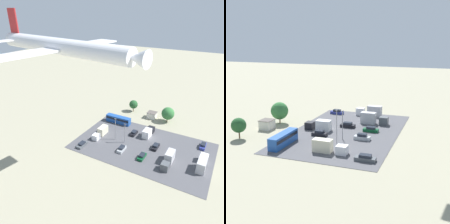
# 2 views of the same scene
# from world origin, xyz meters

# --- Properties ---
(ground_plane) EXTENTS (400.00, 400.00, 0.00)m
(ground_plane) POSITION_xyz_m (0.00, 0.00, 0.00)
(ground_plane) COLOR gray
(parking_lot_surface) EXTENTS (47.35, 29.08, 0.08)m
(parking_lot_surface) POSITION_xyz_m (0.00, 6.89, 0.04)
(parking_lot_surface) COLOR #4C4C51
(parking_lot_surface) RESTS_ON ground
(shed_building) EXTENTS (3.94, 3.70, 2.75)m
(shed_building) POSITION_xyz_m (5.07, -15.95, 1.38)
(shed_building) COLOR silver
(shed_building) RESTS_ON ground
(bus) EXTENTS (10.78, 2.49, 3.05)m
(bus) POSITION_xyz_m (15.84, -4.25, 1.72)
(bus) COLOR #1E4C9E
(bus) RESTS_ON ground
(parked_car_0) EXTENTS (1.78, 4.32, 1.48)m
(parked_car_0) POSITION_xyz_m (-2.47, 13.41, 0.70)
(parked_car_0) COLOR #0C4723
(parked_car_0) RESTS_ON ground
(parked_car_1) EXTENTS (1.90, 4.66, 1.44)m
(parked_car_1) POSITION_xyz_m (18.75, 17.61, 0.68)
(parked_car_1) COLOR #4C5156
(parked_car_1) RESTS_ON ground
(parked_car_2) EXTENTS (1.75, 4.24, 1.65)m
(parked_car_2) POSITION_xyz_m (5.19, 13.06, 0.77)
(parked_car_2) COLOR #ADB2B7
(parked_car_2) RESTS_ON ground
(parked_car_3) EXTENTS (1.85, 4.36, 1.55)m
(parked_car_3) POSITION_xyz_m (-4.45, 5.83, 0.73)
(parked_car_3) COLOR black
(parked_car_3) RESTS_ON ground
(parked_car_4) EXTENTS (1.86, 4.13, 1.53)m
(parked_car_4) POSITION_xyz_m (6.00, 1.23, 0.72)
(parked_car_4) COLOR black
(parked_car_4) RESTS_ON ground
(parked_car_5) EXTENTS (1.74, 4.54, 1.59)m
(parked_car_5) POSITION_xyz_m (-18.82, -2.91, 0.74)
(parked_car_5) COLOR navy
(parked_car_5) RESTS_ON ground
(parked_truck_0) EXTENTS (2.33, 8.38, 3.01)m
(parked_truck_0) POSITION_xyz_m (16.79, 8.08, 1.46)
(parked_truck_0) COLOR silver
(parked_truck_0) RESTS_ON ground
(parked_truck_1) EXTENTS (2.30, 8.44, 3.51)m
(parked_truck_1) POSITION_xyz_m (-10.76, 11.85, 1.69)
(parked_truck_1) COLOR #4C5156
(parked_truck_1) RESTS_ON ground
(parked_truck_2) EXTENTS (2.46, 8.63, 3.53)m
(parked_truck_2) POSITION_xyz_m (-20.29, 8.72, 1.70)
(parked_truck_2) COLOR silver
(parked_truck_2) RESTS_ON ground
(parked_truck_3) EXTENTS (2.56, 7.58, 3.00)m
(parked_truck_3) POSITION_xyz_m (0.98, -0.89, 1.45)
(parked_truck_3) COLOR black
(parked_truck_3) RESTS_ON ground
(tree_near_shed) EXTENTS (3.99, 3.99, 5.60)m
(tree_near_shed) POSITION_xyz_m (15.16, -18.04, 3.59)
(tree_near_shed) COLOR brown
(tree_near_shed) RESTS_ON ground
(tree_apron_mid) EXTENTS (5.42, 5.42, 6.60)m
(tree_apron_mid) POSITION_xyz_m (-1.99, -15.79, 3.89)
(tree_apron_mid) COLOR brown
(tree_apron_mid) RESTS_ON ground
(light_pole_lot_centre) EXTENTS (0.90, 0.28, 8.77)m
(light_pole_lot_centre) POSITION_xyz_m (10.55, 7.92, 4.90)
(light_pole_lot_centre) COLOR gray
(light_pole_lot_centre) RESTS_ON ground
(light_pole_lot_edge) EXTENTS (0.90, 0.28, 7.71)m
(light_pole_lot_edge) POSITION_xyz_m (6.60, 8.08, 4.36)
(light_pole_lot_edge) COLOR gray
(light_pole_lot_edge) RESTS_ON ground
(airplane) EXTENTS (38.73, 32.73, 8.64)m
(airplane) POSITION_xyz_m (8.22, 34.86, 37.58)
(airplane) COLOR white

